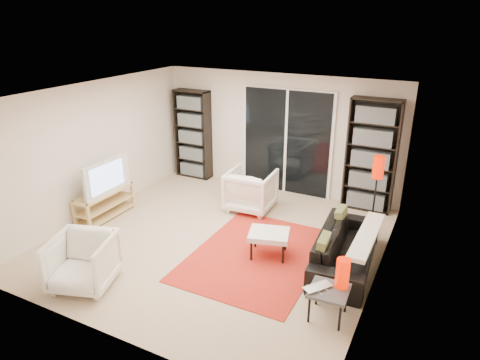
{
  "coord_description": "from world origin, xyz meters",
  "views": [
    {
      "loc": [
        3.12,
        -5.34,
        3.49
      ],
      "look_at": [
        0.25,
        0.3,
        1.0
      ],
      "focal_mm": 32.0,
      "sensor_mm": 36.0,
      "label": 1
    }
  ],
  "objects_px": {
    "bookshelf_right": "(371,156)",
    "sofa": "(346,248)",
    "side_table": "(329,293)",
    "tv_stand": "(105,204)",
    "floor_lamp": "(377,175)",
    "bookshelf_left": "(193,134)",
    "armchair_back": "(251,190)",
    "armchair_front": "(83,262)",
    "ottoman": "(269,235)"
  },
  "relations": [
    {
      "from": "armchair_back",
      "to": "floor_lamp",
      "type": "height_order",
      "value": "floor_lamp"
    },
    {
      "from": "tv_stand",
      "to": "armchair_back",
      "type": "relative_size",
      "value": 1.42
    },
    {
      "from": "bookshelf_left",
      "to": "ottoman",
      "type": "xyz_separation_m",
      "value": [
        2.88,
        -2.39,
        -0.63
      ]
    },
    {
      "from": "tv_stand",
      "to": "floor_lamp",
      "type": "relative_size",
      "value": 0.88
    },
    {
      "from": "armchair_back",
      "to": "side_table",
      "type": "relative_size",
      "value": 1.75
    },
    {
      "from": "tv_stand",
      "to": "armchair_front",
      "type": "height_order",
      "value": "armchair_front"
    },
    {
      "from": "bookshelf_left",
      "to": "floor_lamp",
      "type": "xyz_separation_m",
      "value": [
        4.13,
        -0.93,
        0.06
      ]
    },
    {
      "from": "ottoman",
      "to": "side_table",
      "type": "xyz_separation_m",
      "value": [
        1.21,
        -0.99,
        0.01
      ]
    },
    {
      "from": "armchair_back",
      "to": "armchair_front",
      "type": "distance_m",
      "value": 3.37
    },
    {
      "from": "bookshelf_right",
      "to": "sofa",
      "type": "relative_size",
      "value": 1.09
    },
    {
      "from": "bookshelf_right",
      "to": "sofa",
      "type": "bearing_deg",
      "value": -86.34
    },
    {
      "from": "bookshelf_right",
      "to": "bookshelf_left",
      "type": "bearing_deg",
      "value": 180.0
    },
    {
      "from": "tv_stand",
      "to": "side_table",
      "type": "height_order",
      "value": "tv_stand"
    },
    {
      "from": "side_table",
      "to": "ottoman",
      "type": "bearing_deg",
      "value": 140.71
    },
    {
      "from": "floor_lamp",
      "to": "sofa",
      "type": "bearing_deg",
      "value": -96.75
    },
    {
      "from": "sofa",
      "to": "floor_lamp",
      "type": "xyz_separation_m",
      "value": [
        0.14,
        1.2,
        0.75
      ]
    },
    {
      "from": "sofa",
      "to": "ottoman",
      "type": "xyz_separation_m",
      "value": [
        -1.11,
        -0.26,
        0.07
      ]
    },
    {
      "from": "bookshelf_left",
      "to": "tv_stand",
      "type": "bearing_deg",
      "value": -96.75
    },
    {
      "from": "bookshelf_left",
      "to": "ottoman",
      "type": "height_order",
      "value": "bookshelf_left"
    },
    {
      "from": "floor_lamp",
      "to": "bookshelf_left",
      "type": "bearing_deg",
      "value": 167.36
    },
    {
      "from": "bookshelf_right",
      "to": "side_table",
      "type": "relative_size",
      "value": 4.35
    },
    {
      "from": "bookshelf_right",
      "to": "tv_stand",
      "type": "bearing_deg",
      "value": -148.8
    },
    {
      "from": "side_table",
      "to": "floor_lamp",
      "type": "bearing_deg",
      "value": 88.93
    },
    {
      "from": "sofa",
      "to": "armchair_front",
      "type": "bearing_deg",
      "value": 120.5
    },
    {
      "from": "tv_stand",
      "to": "sofa",
      "type": "bearing_deg",
      "value": 5.11
    },
    {
      "from": "bookshelf_right",
      "to": "sofa",
      "type": "distance_m",
      "value": 2.27
    },
    {
      "from": "armchair_back",
      "to": "ottoman",
      "type": "distance_m",
      "value": 1.69
    },
    {
      "from": "bookshelf_left",
      "to": "ottoman",
      "type": "relative_size",
      "value": 2.76
    },
    {
      "from": "tv_stand",
      "to": "floor_lamp",
      "type": "distance_m",
      "value": 4.76
    },
    {
      "from": "armchair_back",
      "to": "side_table",
      "type": "xyz_separation_m",
      "value": [
        2.18,
        -2.37,
        -0.03
      ]
    },
    {
      "from": "bookshelf_right",
      "to": "floor_lamp",
      "type": "height_order",
      "value": "bookshelf_right"
    },
    {
      "from": "sofa",
      "to": "floor_lamp",
      "type": "relative_size",
      "value": 1.42
    },
    {
      "from": "armchair_back",
      "to": "sofa",
      "type": "bearing_deg",
      "value": 148.19
    },
    {
      "from": "bookshelf_right",
      "to": "ottoman",
      "type": "bearing_deg",
      "value": -112.16
    },
    {
      "from": "bookshelf_right",
      "to": "floor_lamp",
      "type": "relative_size",
      "value": 1.54
    },
    {
      "from": "bookshelf_left",
      "to": "armchair_back",
      "type": "distance_m",
      "value": 2.24
    },
    {
      "from": "tv_stand",
      "to": "ottoman",
      "type": "bearing_deg",
      "value": 2.14
    },
    {
      "from": "ottoman",
      "to": "tv_stand",
      "type": "bearing_deg",
      "value": -177.86
    },
    {
      "from": "ottoman",
      "to": "floor_lamp",
      "type": "height_order",
      "value": "floor_lamp"
    },
    {
      "from": "armchair_front",
      "to": "floor_lamp",
      "type": "relative_size",
      "value": 0.59
    },
    {
      "from": "sofa",
      "to": "side_table",
      "type": "xyz_separation_m",
      "value": [
        0.1,
        -1.25,
        0.07
      ]
    },
    {
      "from": "tv_stand",
      "to": "armchair_front",
      "type": "relative_size",
      "value": 1.49
    },
    {
      "from": "bookshelf_left",
      "to": "bookshelf_right",
      "type": "bearing_deg",
      "value": -0.0
    },
    {
      "from": "sofa",
      "to": "armchair_front",
      "type": "height_order",
      "value": "armchair_front"
    },
    {
      "from": "ottoman",
      "to": "floor_lamp",
      "type": "bearing_deg",
      "value": 49.5
    },
    {
      "from": "side_table",
      "to": "tv_stand",
      "type": "bearing_deg",
      "value": 168.78
    },
    {
      "from": "armchair_back",
      "to": "tv_stand",
      "type": "bearing_deg",
      "value": 30.84
    },
    {
      "from": "tv_stand",
      "to": "sofa",
      "type": "distance_m",
      "value": 4.3
    },
    {
      "from": "tv_stand",
      "to": "floor_lamp",
      "type": "xyz_separation_m",
      "value": [
        4.43,
        1.59,
        0.77
      ]
    },
    {
      "from": "bookshelf_left",
      "to": "ottoman",
      "type": "distance_m",
      "value": 3.79
    }
  ]
}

